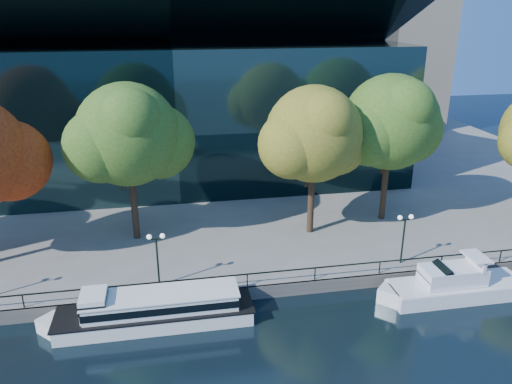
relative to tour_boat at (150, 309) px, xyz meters
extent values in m
plane|color=black|center=(6.77, -1.38, -1.13)|extent=(160.00, 160.00, 0.00)
cube|color=slate|center=(6.77, 35.12, -0.63)|extent=(90.00, 67.00, 1.00)
cube|color=#47443F|center=(6.77, 1.67, -0.63)|extent=(90.00, 0.25, 1.00)
cube|color=black|center=(6.77, 1.87, 0.82)|extent=(88.20, 0.08, 0.08)
cube|color=black|center=(6.77, 1.87, 0.32)|extent=(0.07, 0.07, 0.90)
cube|color=black|center=(2.77, 30.62, 6.87)|extent=(50.00, 24.00, 16.00)
cube|color=black|center=(2.77, 26.62, 16.37)|extent=(50.00, 17.14, 7.86)
cube|color=white|center=(0.32, 0.00, -0.64)|extent=(12.63, 3.07, 0.99)
cube|color=black|center=(0.32, 0.00, -0.12)|extent=(12.88, 3.13, 0.11)
cube|color=white|center=(-5.99, 0.00, -0.64)|extent=(2.54, 2.54, 0.99)
cube|color=white|center=(0.77, 0.00, 0.45)|extent=(9.85, 2.51, 1.08)
cube|color=black|center=(0.77, 0.00, 0.49)|extent=(9.97, 2.58, 0.50)
cube|color=white|center=(0.77, 0.00, 1.03)|extent=(10.10, 2.64, 0.09)
cube|color=white|center=(-3.47, 0.00, 0.72)|extent=(1.62, 2.15, 1.62)
cube|color=black|center=(-3.47, 0.00, 0.90)|extent=(1.67, 2.21, 0.63)
cube|color=white|center=(21.64, -0.65, -0.57)|extent=(9.88, 2.82, 1.13)
cube|color=white|center=(16.70, -0.65, -0.57)|extent=(2.16, 2.16, 1.13)
cube|color=white|center=(21.64, -0.65, 0.02)|extent=(9.68, 2.77, 0.08)
cube|color=white|center=(21.15, -0.65, 0.70)|extent=(4.44, 2.12, 1.22)
cube|color=black|center=(19.87, -0.65, 0.80)|extent=(1.94, 2.03, 1.54)
cube|color=white|center=(22.83, -0.65, 1.60)|extent=(0.24, 2.20, 0.75)
cube|color=white|center=(22.83, -0.65, 1.97)|extent=(1.32, 2.20, 0.14)
sphere|color=maroon|center=(-10.03, 10.13, 7.65)|extent=(6.16, 6.16, 6.16)
cylinder|color=black|center=(-1.28, 11.43, 3.51)|extent=(0.56, 0.56, 7.29)
cylinder|color=black|center=(-0.78, 11.63, 6.37)|extent=(1.17, 1.76, 3.65)
cylinder|color=black|center=(-1.68, 11.13, 6.11)|extent=(1.07, 1.21, 3.26)
sphere|color=#2F541A|center=(-1.28, 11.43, 8.98)|extent=(8.34, 8.34, 8.34)
sphere|color=#2F541A|center=(1.01, 12.68, 7.93)|extent=(6.25, 6.25, 6.25)
sphere|color=#2F541A|center=(-3.36, 10.60, 8.35)|extent=(5.84, 5.84, 5.84)
sphere|color=#2F541A|center=(-0.86, 9.77, 10.44)|extent=(5.00, 5.00, 5.00)
cylinder|color=black|center=(13.74, 9.96, 3.40)|extent=(0.56, 0.56, 7.07)
cylinder|color=black|center=(14.24, 10.16, 6.18)|extent=(1.14, 1.72, 3.54)
cylinder|color=black|center=(13.34, 9.66, 5.93)|extent=(1.05, 1.19, 3.17)
sphere|color=#64651A|center=(13.74, 9.96, 8.71)|extent=(8.04, 8.04, 8.04)
sphere|color=#64651A|center=(15.95, 11.17, 7.70)|extent=(6.03, 6.03, 6.03)
sphere|color=#64651A|center=(11.73, 9.16, 8.10)|extent=(5.63, 5.63, 5.63)
sphere|color=#64651A|center=(14.14, 8.35, 10.11)|extent=(4.83, 4.83, 4.83)
cylinder|color=black|center=(21.24, 11.62, 3.54)|extent=(0.56, 0.56, 7.34)
cylinder|color=black|center=(21.74, 11.82, 6.42)|extent=(1.17, 1.77, 3.67)
cylinder|color=black|center=(20.84, 11.32, 6.16)|extent=(1.08, 1.22, 3.28)
sphere|color=#2F541A|center=(21.24, 11.62, 9.04)|extent=(8.43, 8.43, 8.43)
sphere|color=#2F541A|center=(23.56, 12.88, 7.99)|extent=(6.32, 6.32, 6.32)
sphere|color=#2F541A|center=(19.13, 10.78, 8.41)|extent=(5.90, 5.90, 5.90)
sphere|color=#2F541A|center=(21.66, 9.93, 10.52)|extent=(5.06, 5.06, 5.06)
cylinder|color=black|center=(0.60, 3.12, 1.67)|extent=(0.14, 0.14, 3.60)
cube|color=black|center=(0.60, 3.12, 3.52)|extent=(0.90, 0.06, 0.06)
sphere|color=white|center=(0.15, 3.12, 3.72)|extent=(0.36, 0.36, 0.36)
sphere|color=white|center=(1.05, 3.12, 3.72)|extent=(0.36, 0.36, 0.36)
cylinder|color=black|center=(19.09, 3.12, 1.67)|extent=(0.14, 0.14, 3.60)
cube|color=black|center=(19.09, 3.12, 3.52)|extent=(0.90, 0.06, 0.06)
sphere|color=white|center=(18.64, 3.12, 3.72)|extent=(0.36, 0.36, 0.36)
sphere|color=white|center=(19.54, 3.12, 3.72)|extent=(0.36, 0.36, 0.36)
camera|label=1|loc=(1.78, -28.72, 18.60)|focal=35.00mm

